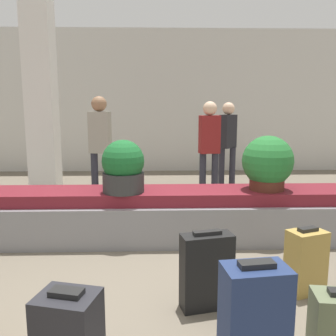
# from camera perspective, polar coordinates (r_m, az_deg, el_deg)

# --- Properties ---
(ground_plane) EXTENTS (18.00, 18.00, 0.00)m
(ground_plane) POSITION_cam_1_polar(r_m,az_deg,el_deg) (3.33, 0.66, -18.19)
(ground_plane) COLOR #6B6051
(back_wall) EXTENTS (18.00, 0.06, 3.20)m
(back_wall) POSITION_cam_1_polar(r_m,az_deg,el_deg) (8.65, -0.90, 10.10)
(back_wall) COLOR beige
(back_wall) RESTS_ON ground_plane
(carousel) EXTENTS (6.16, 0.74, 0.59)m
(carousel) POSITION_cam_1_polar(r_m,az_deg,el_deg) (4.36, 0.00, -7.25)
(carousel) COLOR gray
(carousel) RESTS_ON ground_plane
(pillar) EXTENTS (0.45, 0.45, 3.20)m
(pillar) POSITION_cam_1_polar(r_m,az_deg,el_deg) (6.59, -18.69, 9.66)
(pillar) COLOR silver
(pillar) RESTS_ON ground_plane
(suitcase_0) EXTENTS (0.35, 0.29, 0.56)m
(suitcase_0) POSITION_cam_1_polar(r_m,az_deg,el_deg) (3.40, 20.26, -13.19)
(suitcase_0) COLOR #A3843D
(suitcase_0) RESTS_ON ground_plane
(suitcase_2) EXTENTS (0.42, 0.25, 0.62)m
(suitcase_2) POSITION_cam_1_polar(r_m,az_deg,el_deg) (2.98, 5.91, -15.35)
(suitcase_2) COLOR black
(suitcase_2) RESTS_ON ground_plane
(suitcase_3) EXTENTS (0.37, 0.27, 0.75)m
(suitcase_3) POSITION_cam_1_polar(r_m,az_deg,el_deg) (2.23, 12.95, -22.89)
(suitcase_3) COLOR navy
(suitcase_3) RESTS_ON ground_plane
(potted_plant_0) EXTENTS (0.47, 0.47, 0.58)m
(potted_plant_0) POSITION_cam_1_polar(r_m,az_deg,el_deg) (4.15, -6.85, 0.07)
(potted_plant_0) COLOR #2D2D2D
(potted_plant_0) RESTS_ON carousel
(potted_plant_1) EXTENTS (0.58, 0.58, 0.62)m
(potted_plant_1) POSITION_cam_1_polar(r_m,az_deg,el_deg) (4.36, 14.94, 0.65)
(potted_plant_1) COLOR #4C2319
(potted_plant_1) RESTS_ON carousel
(traveler_0) EXTENTS (0.35, 0.23, 1.59)m
(traveler_0) POSITION_cam_1_polar(r_m,az_deg,el_deg) (6.07, 6.32, 3.92)
(traveler_0) COLOR #282833
(traveler_0) RESTS_ON ground_plane
(traveler_1) EXTENTS (0.35, 0.35, 1.58)m
(traveler_1) POSITION_cam_1_polar(r_m,az_deg,el_deg) (6.91, 9.08, 4.49)
(traveler_1) COLOR #282833
(traveler_1) RESTS_ON ground_plane
(traveler_2) EXTENTS (0.35, 0.24, 1.67)m
(traveler_2) POSITION_cam_1_polar(r_m,az_deg,el_deg) (5.89, -10.31, 4.18)
(traveler_2) COLOR #282833
(traveler_2) RESTS_ON ground_plane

